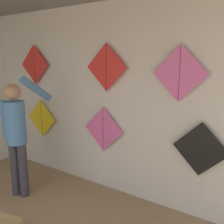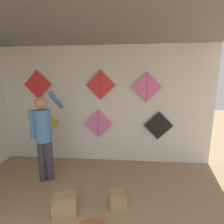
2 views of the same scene
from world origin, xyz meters
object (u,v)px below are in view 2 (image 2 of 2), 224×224
object	(u,v)px
kite_5	(147,87)
shopkeeper	(44,132)
kite_4	(101,85)
kite_3	(38,85)
cardboard_box_spare	(118,199)
kite_0	(45,124)
cardboard_box	(65,204)
kite_2	(158,127)
kite_1	(99,124)

from	to	relation	value
kite_5	shopkeeper	bearing A→B (deg)	-157.63
shopkeeper	kite_4	xyz separation A→B (m)	(0.99, 0.85, 0.89)
kite_3	kite_5	world-z (taller)	kite_3
cardboard_box_spare	kite_0	world-z (taller)	kite_0
cardboard_box	kite_5	xyz separation A→B (m)	(1.38, 1.60, 1.72)
cardboard_box_spare	kite_2	size ratio (longest dim) A/B	0.34
shopkeeper	kite_0	distance (m)	0.96
kite_4	kite_5	world-z (taller)	kite_4
kite_4	kite_2	bearing A→B (deg)	-0.03
shopkeeper	cardboard_box_spare	size ratio (longest dim) A/B	5.94
kite_3	kite_4	xyz separation A→B (m)	(1.53, 0.00, -0.01)
kite_1	kite_2	distance (m)	1.44
kite_3	cardboard_box	bearing A→B (deg)	-52.62
shopkeeper	kite_3	size ratio (longest dim) A/B	2.62
kite_0	kite_1	xyz separation A→B (m)	(1.37, 0.00, 0.05)
shopkeeper	kite_1	size ratio (longest dim) A/B	2.62
kite_0	kite_4	world-z (taller)	kite_4
kite_3	kite_4	world-z (taller)	kite_3
cardboard_box_spare	kite_4	size ratio (longest dim) A/B	0.44
cardboard_box	kite_4	distance (m)	2.41
cardboard_box	kite_0	bearing A→B (deg)	125.10
cardboard_box	kite_4	size ratio (longest dim) A/B	0.58
kite_5	cardboard_box_spare	bearing A→B (deg)	-112.85
shopkeeper	kite_2	bearing A→B (deg)	4.24
kite_3	kite_5	bearing A→B (deg)	0.00
shopkeeper	cardboard_box	distance (m)	1.34
kite_1	kite_3	distance (m)	1.75
shopkeeper	kite_4	world-z (taller)	kite_4
cardboard_box_spare	kite_5	xyz separation A→B (m)	(0.59, 1.41, 1.75)
cardboard_box_spare	cardboard_box	bearing A→B (deg)	-166.25
kite_0	kite_5	xyz separation A→B (m)	(2.50, 0.00, 0.93)
kite_2	kite_4	world-z (taller)	kite_4
kite_2	kite_3	size ratio (longest dim) A/B	1.30
kite_4	shopkeeper	bearing A→B (deg)	-139.43
shopkeeper	kite_3	world-z (taller)	kite_3
kite_5	kite_2	bearing A→B (deg)	-0.13
kite_2	kite_3	distance (m)	3.07
kite_1	kite_5	bearing A→B (deg)	0.00
shopkeeper	kite_0	size ratio (longest dim) A/B	2.01
shopkeeper	kite_3	bearing A→B (deg)	107.45
kite_2	kite_4	bearing A→B (deg)	179.97
kite_2	kite_3	world-z (taller)	kite_3
kite_3	kite_0	bearing A→B (deg)	-0.40
cardboard_box_spare	kite_3	xyz separation A→B (m)	(-2.01, 1.41, 1.81)
kite_1	kite_2	world-z (taller)	kite_1
shopkeeper	kite_1	bearing A→B (deg)	27.01
cardboard_box_spare	kite_0	xyz separation A→B (m)	(-1.91, 1.41, 0.82)
shopkeeper	kite_4	bearing A→B (deg)	25.13
cardboard_box_spare	kite_2	bearing A→B (deg)	57.36
kite_0	kite_4	bearing A→B (deg)	0.03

